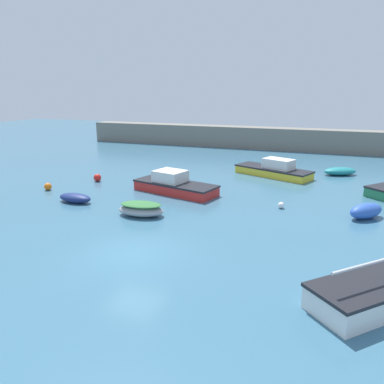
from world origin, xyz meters
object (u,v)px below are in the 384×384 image
Objects in this scene: motorboat_grey_hull at (274,170)px; mooring_buoy_orange at (48,187)px; fishing_dinghy_green at (75,198)px; mooring_buoy_white at (281,205)px; rowboat_with_red_cover at (141,209)px; dinghy_near_pier at (366,211)px; motorboat_with_cabin at (174,185)px; rowboat_white_midwater at (340,171)px; mooring_buoy_red at (97,178)px.

motorboat_grey_hull is 12.88× the size of mooring_buoy_orange.
fishing_dinghy_green reaches higher than mooring_buoy_white.
rowboat_with_red_cover is 1.20× the size of dinghy_near_pier.
motorboat_grey_hull is at bearing 101.18° from mooring_buoy_white.
motorboat_with_cabin is 7.63m from mooring_buoy_white.
rowboat_white_midwater is 0.45× the size of motorboat_grey_hull.
mooring_buoy_red is at bearing -172.89° from motorboat_with_cabin.
motorboat_with_cabin reaches higher than dinghy_near_pier.
rowboat_with_red_cover is at bearing -40.72° from mooring_buoy_red.
motorboat_grey_hull reaches higher than rowboat_white_midwater.
rowboat_white_midwater is at bearing 72.78° from mooring_buoy_white.
motorboat_with_cabin is at bearing 171.88° from mooring_buoy_white.
rowboat_white_midwater reaches higher than mooring_buoy_white.
rowboat_with_red_cover is 1.19× the size of fishing_dinghy_green.
motorboat_with_cabin is at bearing 15.79° from rowboat_white_midwater.
mooring_buoy_orange is (-16.28, -1.55, 0.07)m from mooring_buoy_white.
dinghy_near_pier is (12.05, 4.00, 0.04)m from rowboat_with_red_cover.
dinghy_near_pier is (1.27, -11.20, 0.11)m from rowboat_white_midwater.
fishing_dinghy_green is 4.13m from mooring_buoy_orange.
rowboat_with_red_cover is 7.23× the size of mooring_buoy_white.
dinghy_near_pier is 19.29m from mooring_buoy_red.
motorboat_grey_hull reaches higher than mooring_buoy_orange.
rowboat_white_midwater is 5.83× the size of mooring_buoy_orange.
dinghy_near_pier is 10.93m from motorboat_grey_hull.
mooring_buoy_white is at bearing -7.66° from mooring_buoy_red.
rowboat_white_midwater is at bearing 32.54° from mooring_buoy_orange.
mooring_buoy_white is at bearing 130.55° from dinghy_near_pier.
mooring_buoy_red is at bearing 126.37° from dinghy_near_pier.
motorboat_with_cabin is at bearing 126.85° from dinghy_near_pier.
rowboat_with_red_cover is 5.39× the size of mooring_buoy_orange.
rowboat_with_red_cover is at bearing 28.23° from rowboat_white_midwater.
rowboat_white_midwater is 11.27m from dinghy_near_pier.
motorboat_with_cabin is 9.13m from mooring_buoy_orange.
motorboat_with_cabin reaches higher than mooring_buoy_white.
motorboat_with_cabin is at bearing 75.51° from motorboat_grey_hull.
motorboat_with_cabin reaches higher than mooring_buoy_orange.
mooring_buoy_orange is at bearing -149.02° from motorboat_with_cabin.
mooring_buoy_red is at bearing -46.91° from rowboat_with_red_cover.
dinghy_near_pier reaches higher than mooring_buoy_orange.
dinghy_near_pier is at bearing -167.82° from rowboat_with_red_cover.
rowboat_with_red_cover is 9.30m from mooring_buoy_orange.
mooring_buoy_orange is at bearing 136.43° from dinghy_near_pier.
mooring_buoy_orange is (-3.72, 1.79, -0.03)m from fishing_dinghy_green.
rowboat_white_midwater is 7.82× the size of mooring_buoy_white.
motorboat_grey_hull is (10.85, 12.02, 0.24)m from fishing_dinghy_green.
dinghy_near_pier is 6.05× the size of mooring_buoy_white.
motorboat_with_cabin is at bearing 16.71° from mooring_buoy_orange.
rowboat_white_midwater is 1.29× the size of dinghy_near_pier.
mooring_buoy_orange is (-14.57, -10.23, -0.27)m from motorboat_grey_hull.
dinghy_near_pier is at bearing 8.42° from motorboat_with_cabin.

